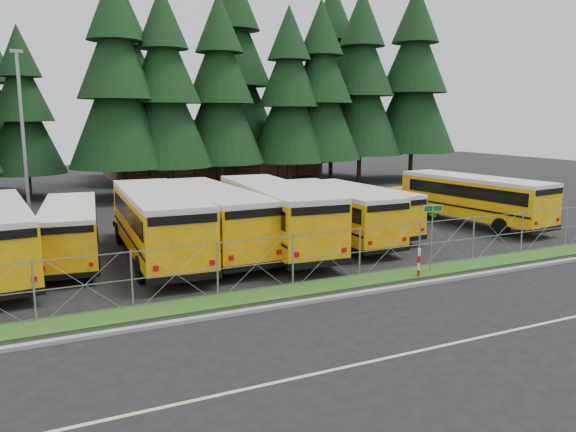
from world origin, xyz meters
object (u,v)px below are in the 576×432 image
(bus_6, at_px, (355,209))
(light_standard, at_px, (23,131))
(striped_bollard, at_px, (419,263))
(bus_2, at_px, (157,225))
(bus_5, at_px, (332,214))
(bus_3, at_px, (209,220))
(bus_4, at_px, (273,217))
(bus_east, at_px, (468,200))
(street_sign, at_px, (432,224))
(bus_1, at_px, (71,232))

(bus_6, relative_size, light_standard, 0.97)
(bus_6, xyz_separation_m, striped_bollard, (-2.45, -8.67, -0.69))
(bus_2, relative_size, bus_5, 1.13)
(bus_3, height_order, bus_5, bus_3)
(bus_2, bearing_deg, striped_bollard, -37.64)
(bus_4, bearing_deg, bus_2, -179.77)
(bus_east, bearing_deg, light_standard, 146.71)
(bus_4, height_order, bus_east, bus_4)
(bus_5, bearing_deg, street_sign, -84.47)
(bus_2, height_order, bus_4, bus_4)
(bus_6, bearing_deg, bus_3, -176.99)
(bus_1, relative_size, bus_2, 0.82)
(bus_2, relative_size, bus_6, 1.22)
(bus_4, bearing_deg, bus_1, 172.75)
(bus_1, relative_size, street_sign, 3.49)
(bus_4, bearing_deg, bus_5, 10.22)
(bus_1, xyz_separation_m, bus_2, (3.55, -1.44, 0.29))
(bus_1, xyz_separation_m, light_standard, (-1.54, 10.39, 4.21))
(bus_3, distance_m, bus_6, 8.75)
(bus_1, bearing_deg, striped_bollard, -29.43)
(bus_5, bearing_deg, bus_4, -173.81)
(bus_2, distance_m, light_standard, 13.47)
(bus_2, distance_m, street_sign, 12.01)
(bus_1, height_order, bus_5, bus_5)
(bus_east, relative_size, street_sign, 3.94)
(bus_1, distance_m, bus_5, 12.69)
(bus_6, bearing_deg, street_sign, -103.35)
(bus_3, bearing_deg, bus_6, 4.64)
(light_standard, bearing_deg, bus_2, -66.73)
(bus_6, distance_m, street_sign, 8.41)
(bus_1, bearing_deg, bus_4, -4.96)
(light_standard, bearing_deg, street_sign, -51.78)
(bus_2, height_order, bus_5, bus_2)
(bus_3, relative_size, street_sign, 4.19)
(bus_5, relative_size, light_standard, 1.05)
(bus_6, bearing_deg, bus_east, -10.15)
(street_sign, bearing_deg, bus_3, 134.55)
(bus_1, relative_size, light_standard, 0.97)
(bus_east, distance_m, light_standard, 26.62)
(bus_6, xyz_separation_m, light_standard, (-16.33, 10.60, 4.21))
(bus_5, relative_size, bus_east, 0.96)
(bus_1, distance_m, bus_4, 9.26)
(bus_2, relative_size, striped_bollard, 10.02)
(bus_east, distance_m, street_sign, 11.48)
(light_standard, bearing_deg, bus_east, -25.95)
(bus_east, bearing_deg, bus_4, 175.69)
(bus_2, relative_size, light_standard, 1.19)
(bus_1, relative_size, bus_5, 0.92)
(bus_3, distance_m, street_sign, 10.28)
(bus_1, height_order, bus_3, bus_3)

